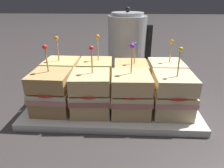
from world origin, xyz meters
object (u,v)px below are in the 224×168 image
object	(u,v)px
sandwich_front_far_left	(52,92)
sandwich_front_center_left	(91,93)
serving_platter	(112,104)
sandwich_back_far_right	(165,79)
kettle_steel	(127,43)
sandwich_back_center_right	(130,79)
sandwich_front_far_right	(173,95)
sandwich_back_far_left	(63,77)
sandwich_back_center_left	(96,77)
sandwich_front_center_right	(131,94)

from	to	relation	value
sandwich_front_far_left	sandwich_front_center_left	size ratio (longest dim) A/B	1.01
serving_platter	sandwich_back_far_right	bearing A→B (deg)	18.33
sandwich_back_far_right	kettle_steel	size ratio (longest dim) A/B	0.65
serving_platter	sandwich_back_center_right	distance (m)	0.09
sandwich_front_far_right	kettle_steel	size ratio (longest dim) A/B	0.68
sandwich_back_far_left	serving_platter	bearing A→B (deg)	-18.82
serving_platter	sandwich_front_far_left	bearing A→B (deg)	-161.63
sandwich_back_far_right	sandwich_back_center_right	bearing A→B (deg)	179.76
sandwich_front_far_left	sandwich_back_center_left	size ratio (longest dim) A/B	0.97
sandwich_back_far_left	sandwich_front_far_left	bearing A→B (deg)	-89.62
sandwich_front_center_right	sandwich_back_far_right	size ratio (longest dim) A/B	1.06
sandwich_back_center_left	serving_platter	bearing A→B (deg)	-45.71
sandwich_front_far_left	sandwich_back_center_left	world-z (taller)	sandwich_back_center_left
sandwich_front_center_right	sandwich_front_far_left	bearing A→B (deg)	179.33
sandwich_back_center_left	kettle_steel	bearing A→B (deg)	69.58
sandwich_front_center_right	sandwich_back_far_left	bearing A→B (deg)	152.59
serving_platter	sandwich_front_far_left	xyz separation A→B (m)	(-0.15, -0.05, 0.06)
serving_platter	sandwich_front_far_right	size ratio (longest dim) A/B	2.64
serving_platter	sandwich_front_center_right	distance (m)	0.09
sandwich_front_center_left	sandwich_front_center_right	distance (m)	0.10
sandwich_back_center_right	kettle_steel	xyz separation A→B (m)	(-0.01, 0.25, 0.05)
sandwich_front_far_left	sandwich_front_far_right	world-z (taller)	same
sandwich_front_center_left	sandwich_back_center_left	world-z (taller)	sandwich_back_center_left
sandwich_back_center_left	sandwich_back_far_right	world-z (taller)	sandwich_back_center_left
sandwich_back_far_left	sandwich_back_center_left	bearing A→B (deg)	0.24
kettle_steel	sandwich_back_center_left	bearing A→B (deg)	-110.42
kettle_steel	sandwich_front_center_left	bearing A→B (deg)	-104.80
serving_platter	sandwich_front_far_right	world-z (taller)	sandwich_front_far_right
serving_platter	sandwich_back_far_right	size ratio (longest dim) A/B	2.73
sandwich_front_center_left	sandwich_front_far_right	xyz separation A→B (m)	(0.20, 0.00, -0.00)
sandwich_front_center_left	kettle_steel	size ratio (longest dim) A/B	0.67
serving_platter	sandwich_back_far_right	distance (m)	0.17
sandwich_back_far_right	kettle_steel	bearing A→B (deg)	112.71
sandwich_front_far_left	sandwich_back_far_left	distance (m)	0.10
sandwich_front_far_left	sandwich_front_far_right	bearing A→B (deg)	0.01
sandwich_front_center_right	kettle_steel	distance (m)	0.36
sandwich_back_far_left	sandwich_back_far_right	size ratio (longest dim) A/B	1.04
serving_platter	kettle_steel	xyz separation A→B (m)	(0.04, 0.30, 0.10)
sandwich_front_far_right	sandwich_back_far_right	world-z (taller)	sandwich_front_far_right
serving_platter	sandwich_back_center_right	bearing A→B (deg)	44.41
sandwich_front_far_right	sandwich_back_center_right	world-z (taller)	sandwich_front_far_right
sandwich_front_far_left	kettle_steel	world-z (taller)	kettle_steel
serving_platter	sandwich_back_center_left	xyz separation A→B (m)	(-0.05, 0.05, 0.06)
serving_platter	sandwich_back_center_right	world-z (taller)	sandwich_back_center_right
sandwich_front_center_left	sandwich_back_far_right	size ratio (longest dim) A/B	1.02
sandwich_back_center_right	sandwich_front_far_right	bearing A→B (deg)	-45.21
sandwich_back_center_left	sandwich_back_center_right	world-z (taller)	sandwich_back_center_left
sandwich_back_far_right	sandwich_back_far_left	bearing A→B (deg)	179.82
sandwich_front_far_left	serving_platter	bearing A→B (deg)	18.37
sandwich_front_center_right	sandwich_back_far_right	distance (m)	0.14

